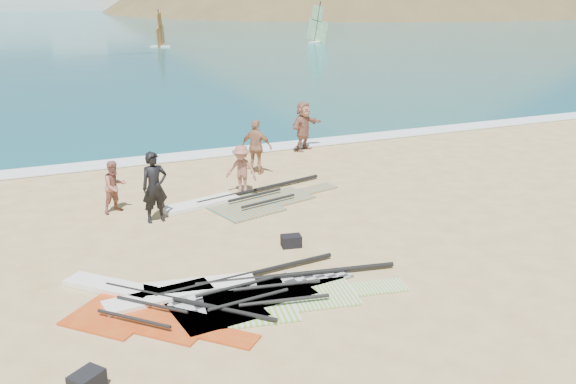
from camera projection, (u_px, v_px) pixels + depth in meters
name	position (u px, v px, depth m)	size (l,w,h in m)	color
ground	(308.00, 298.00, 13.67)	(300.00, 300.00, 0.00)	#D6B37D
sea	(33.00, 15.00, 128.98)	(300.00, 240.00, 0.06)	#0C4B59
surf_line	(172.00, 158.00, 24.41)	(300.00, 1.20, 0.04)	white
headland_main	(399.00, 8.00, 158.93)	(143.00, 143.00, 45.00)	brown
headland_minor	(486.00, 5.00, 180.72)	(70.00, 70.00, 28.00)	brown
rig_grey	(215.00, 295.00, 13.68)	(5.50, 2.34, 0.20)	#2A292C
rig_green	(255.00, 291.00, 13.86)	(5.72, 2.70, 0.20)	#79BC28
rig_orange	(241.00, 201.00, 19.54)	(5.87, 3.04, 0.20)	orange
rig_red	(137.00, 304.00, 13.28)	(4.03, 4.50, 0.20)	#C0340E
gear_bag_near	(87.00, 382.00, 10.50)	(0.53, 0.39, 0.34)	black
gear_bag_far	(291.00, 241.00, 16.25)	(0.50, 0.35, 0.30)	black
person_wetsuit	(155.00, 187.00, 17.71)	(0.73, 0.48, 2.00)	black
beachgoer_left	(115.00, 187.00, 18.52)	(0.75, 0.58, 1.54)	#9E5F51
beachgoer_mid	(241.00, 170.00, 20.08)	(1.02, 0.59, 1.59)	#955B4B
beachgoer_back	(256.00, 147.00, 22.16)	(1.13, 0.47, 1.92)	#A97654
beachgoer_right	(304.00, 126.00, 25.32)	(1.81, 0.58, 1.95)	#9F6352
windsurfer_centre	(160.00, 36.00, 65.08)	(2.11, 2.24, 3.81)	white
windsurfer_right	(317.00, 31.00, 69.67)	(2.48, 2.68, 4.42)	white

